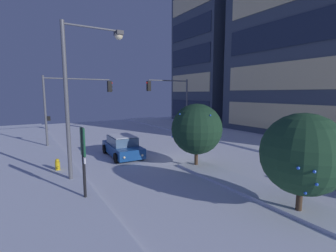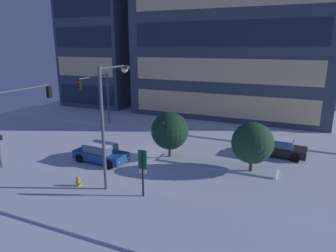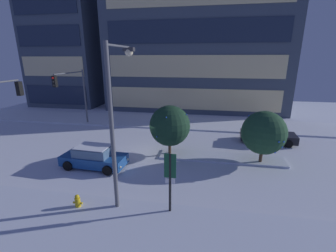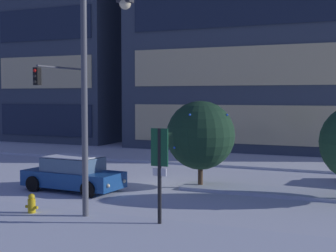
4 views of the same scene
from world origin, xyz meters
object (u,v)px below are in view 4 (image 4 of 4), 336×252
traffic_light_corner_far_left (66,93)px  fire_hydrant (32,206)px  parking_info_sign (160,165)px  decorated_tree_median (201,135)px  car_near (73,174)px  street_lamp_arched (98,65)px

traffic_light_corner_far_left → fire_hydrant: traffic_light_corner_far_left is taller
parking_info_sign → decorated_tree_median: 6.96m
parking_info_sign → fire_hydrant: bearing=94.1°
car_near → decorated_tree_median: (4.73, 2.89, 1.62)m
fire_hydrant → traffic_light_corner_far_left: bearing=120.8°
traffic_light_corner_far_left → street_lamp_arched: bearing=39.7°
street_lamp_arched → car_near: bearing=45.4°
car_near → decorated_tree_median: bearing=34.5°
street_lamp_arched → traffic_light_corner_far_left: bearing=39.6°
fire_hydrant → street_lamp_arched: bearing=32.0°
car_near → fire_hydrant: (1.38, -4.42, -0.33)m
fire_hydrant → decorated_tree_median: decorated_tree_median is taller
fire_hydrant → decorated_tree_median: 8.28m
traffic_light_corner_far_left → decorated_tree_median: 12.05m
car_near → street_lamp_arched: (3.28, -3.24, 4.40)m
traffic_light_corner_far_left → parking_info_sign: (11.93, -11.94, -2.25)m
car_near → fire_hydrant: car_near is taller
street_lamp_arched → decorated_tree_median: (1.45, 6.13, -2.78)m
traffic_light_corner_far_left → fire_hydrant: size_ratio=7.56×
parking_info_sign → decorated_tree_median: (-1.18, 6.85, 0.36)m
street_lamp_arched → parking_info_sign: street_lamp_arched is taller
street_lamp_arched → fire_hydrant: bearing=121.9°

